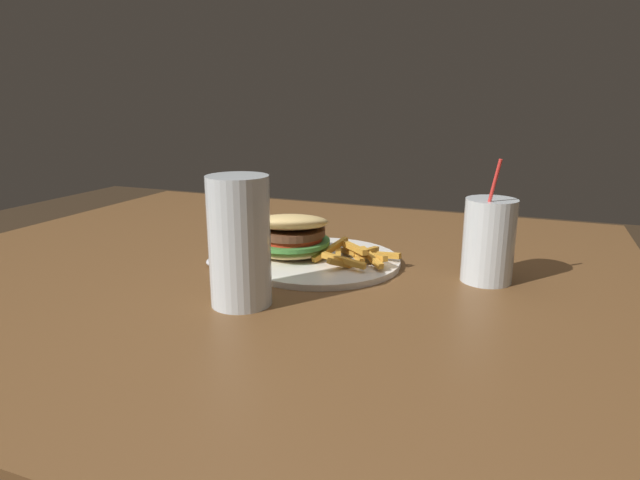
% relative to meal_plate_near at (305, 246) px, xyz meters
% --- Properties ---
extents(dining_table, '(1.21, 1.07, 0.72)m').
position_rel_meal_plate_near_xyz_m(dining_table, '(0.06, 0.03, -0.15)').
color(dining_table, brown).
rests_on(dining_table, ground_plane).
extents(meal_plate_near, '(0.27, 0.27, 0.10)m').
position_rel_meal_plate_near_xyz_m(meal_plate_near, '(0.00, 0.00, 0.00)').
color(meal_plate_near, white).
rests_on(meal_plate_near, dining_table).
extents(beer_glass, '(0.08, 0.08, 0.18)m').
position_rel_meal_plate_near_xyz_m(beer_glass, '(0.01, 0.20, 0.05)').
color(beer_glass, silver).
rests_on(beer_glass, dining_table).
extents(juice_glass, '(0.08, 0.08, 0.19)m').
position_rel_meal_plate_near_xyz_m(juice_glass, '(-0.29, -0.02, 0.03)').
color(juice_glass, silver).
rests_on(juice_glass, dining_table).
extents(spoon, '(0.08, 0.16, 0.01)m').
position_rel_meal_plate_near_xyz_m(spoon, '(0.13, 0.06, -0.02)').
color(spoon, silver).
rests_on(spoon, dining_table).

